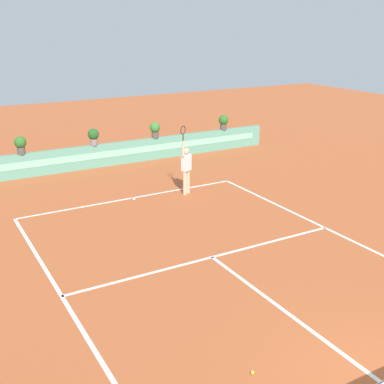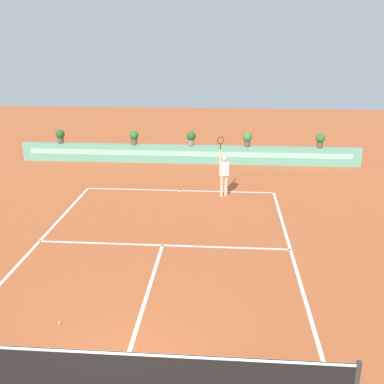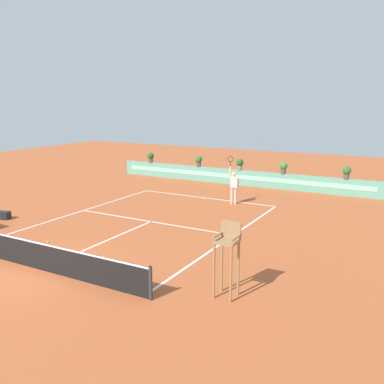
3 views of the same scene
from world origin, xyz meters
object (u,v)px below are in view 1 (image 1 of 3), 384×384
Objects in this scene: potted_plant_left at (20,144)px; potted_plant_right at (155,129)px; potted_plant_centre at (93,136)px; tennis_ball_near_baseline at (253,372)px; potted_plant_far_right at (223,121)px; tennis_player at (186,166)px.

potted_plant_left is 1.00× the size of potted_plant_right.
potted_plant_centre is 2.92m from potted_plant_right.
potted_plant_left is (-1.02, 14.36, 1.38)m from tennis_ball_near_baseline.
potted_plant_right is (4.94, 14.36, 1.38)m from tennis_ball_near_baseline.
potted_plant_centre is at bearing 82.00° from tennis_ball_near_baseline.
potted_plant_centre is at bearing 0.00° from potted_plant_left.
potted_plant_left is at bearing 94.08° from tennis_ball_near_baseline.
potted_plant_centre is (2.02, 14.36, 1.38)m from tennis_ball_near_baseline.
potted_plant_left and potted_plant_centre have the same top height.
potted_plant_centre is (3.04, 0.00, 0.00)m from potted_plant_left.
potted_plant_centre and potted_plant_far_right have the same top height.
potted_plant_left is 9.70m from potted_plant_far_right.
potted_plant_right is (2.92, 0.00, 0.00)m from potted_plant_centre.
tennis_player is 6.98m from potted_plant_left.
potted_plant_left and potted_plant_right have the same top height.
potted_plant_far_right is (3.73, 0.00, 0.00)m from potted_plant_right.
potted_plant_right is 1.00× the size of potted_plant_far_right.
potted_plant_left and potted_plant_far_right have the same top height.
potted_plant_left is 5.96m from potted_plant_right.
potted_plant_left is at bearing 180.00° from potted_plant_far_right.
potted_plant_left is (-4.81, 5.04, 0.36)m from tennis_player.
tennis_player reaches higher than potted_plant_far_right.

